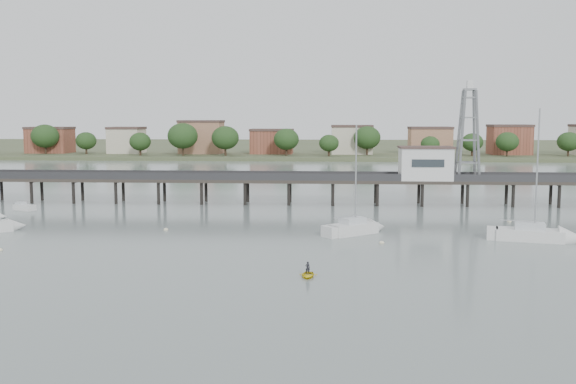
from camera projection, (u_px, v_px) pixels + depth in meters
The scene contains 11 objects.
ground_plane at pixel (187, 320), 43.87m from camera, with size 500.00×500.00×0.00m, color slate.
pier at pixel (268, 180), 102.92m from camera, with size 150.00×5.00×5.50m.
pier_building at pixel (425, 163), 101.07m from camera, with size 8.40×5.40×5.30m.
lattice_tower at pixel (468, 135), 100.16m from camera, with size 3.20×3.20×15.50m.
sailboat_c at pixel (361, 228), 76.83m from camera, with size 8.00×7.04×13.69m.
sailboat_d at pixel (546, 236), 71.69m from camera, with size 9.99×4.97×15.73m.
white_tender at pixel (24, 207), 96.09m from camera, with size 3.75×2.69×1.34m.
yellow_dinghy at pixel (308, 277), 55.82m from camera, with size 1.67×0.49×2.34m, color yellow.
dinghy_occupant at pixel (308, 277), 55.82m from camera, with size 0.40×1.10×0.26m, color black.
mooring_buoys at pixel (273, 234), 75.94m from camera, with size 77.68×22.82×0.39m.
far_shore at pixel (306, 147), 281.27m from camera, with size 500.00×170.00×10.40m.
Camera 1 is at (9.51, -42.06, 13.78)m, focal length 40.00 mm.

